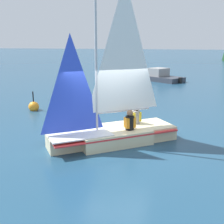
{
  "coord_description": "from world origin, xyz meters",
  "views": [
    {
      "loc": [
        8.91,
        2.4,
        3.38
      ],
      "look_at": [
        0.0,
        0.0,
        1.08
      ],
      "focal_mm": 45.0,
      "sensor_mm": 36.0,
      "label": 1
    }
  ],
  "objects_px": {
    "sailboat_main": "(113,123)",
    "buoy_marker": "(34,107)",
    "sailor_helm": "(130,126)",
    "sailor_crew": "(136,119)",
    "motorboat_distant": "(160,76)"
  },
  "relations": [
    {
      "from": "sailboat_main",
      "to": "sailor_crew",
      "type": "relative_size",
      "value": 4.71
    },
    {
      "from": "sailboat_main",
      "to": "sailor_helm",
      "type": "bearing_deg",
      "value": 148.8
    },
    {
      "from": "sailboat_main",
      "to": "buoy_marker",
      "type": "relative_size",
      "value": 5.21
    },
    {
      "from": "sailor_helm",
      "to": "motorboat_distant",
      "type": "relative_size",
      "value": 0.26
    },
    {
      "from": "sailboat_main",
      "to": "buoy_marker",
      "type": "height_order",
      "value": "sailboat_main"
    },
    {
      "from": "sailboat_main",
      "to": "buoy_marker",
      "type": "bearing_deg",
      "value": -72.52
    },
    {
      "from": "sailboat_main",
      "to": "sailor_helm",
      "type": "distance_m",
      "value": 0.59
    },
    {
      "from": "sailor_crew",
      "to": "buoy_marker",
      "type": "relative_size",
      "value": 1.11
    },
    {
      "from": "sailor_helm",
      "to": "sailboat_main",
      "type": "bearing_deg",
      "value": -31.2
    },
    {
      "from": "sailor_helm",
      "to": "motorboat_distant",
      "type": "bearing_deg",
      "value": -126.16
    },
    {
      "from": "sailor_crew",
      "to": "motorboat_distant",
      "type": "relative_size",
      "value": 0.26
    },
    {
      "from": "sailor_helm",
      "to": "sailor_crew",
      "type": "bearing_deg",
      "value": -132.04
    },
    {
      "from": "sailor_helm",
      "to": "motorboat_distant",
      "type": "distance_m",
      "value": 16.46
    },
    {
      "from": "motorboat_distant",
      "to": "buoy_marker",
      "type": "bearing_deg",
      "value": 102.33
    },
    {
      "from": "sailboat_main",
      "to": "sailor_crew",
      "type": "bearing_deg",
      "value": -164.25
    }
  ]
}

